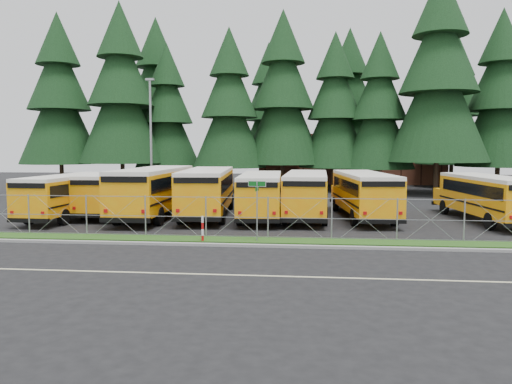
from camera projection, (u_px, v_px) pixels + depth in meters
ground at (290, 235)px, 24.66m from camera, size 120.00×120.00×0.00m
curb at (287, 246)px, 21.58m from camera, size 50.00×0.25×0.12m
grass_verge at (288, 241)px, 22.97m from camera, size 50.00×1.40×0.06m
road_lane_line at (281, 276)px, 16.73m from camera, size 50.00×0.12×0.01m
chainlink_fence at (289, 218)px, 23.58m from camera, size 44.00×0.10×2.00m
brick_building at (348, 158)px, 63.41m from camera, size 22.00×10.00×6.00m
bus_0 at (72, 196)px, 30.74m from camera, size 2.81×10.28×2.67m
bus_1 at (120, 193)px, 32.67m from camera, size 2.45×10.33×2.71m
bus_2 at (156, 193)px, 31.01m from camera, size 2.82×11.74×3.07m
bus_3 at (208, 193)px, 31.32m from camera, size 3.63×11.58×2.99m
bus_4 at (261, 196)px, 30.65m from camera, size 2.95×10.54×2.74m
bus_5 at (307, 195)px, 30.73m from camera, size 2.80×10.73×2.80m
bus_6 at (363, 196)px, 30.51m from camera, size 3.59×10.91×2.81m
bus_east at (485, 199)px, 29.03m from camera, size 3.52×10.53×2.71m
street_sign at (257, 198)px, 22.75m from camera, size 0.83×0.55×2.81m
striped_bollard at (203, 229)px, 22.83m from camera, size 0.11×0.11×1.20m
light_standard at (151, 134)px, 42.22m from camera, size 0.70×0.35×10.14m
conifer_0 at (59, 102)px, 51.48m from camera, size 8.23×8.23×18.20m
conifer_1 at (121, 97)px, 50.45m from camera, size 8.60×8.60×19.02m
conifer_2 at (167, 116)px, 52.77m from camera, size 6.94×6.94×15.35m
conifer_3 at (229, 110)px, 49.39m from camera, size 7.32×7.32×16.19m
conifer_4 at (283, 101)px, 50.44m from camera, size 8.22×8.22×18.18m
conifer_5 at (335, 112)px, 50.23m from camera, size 7.21×7.21×15.94m
conifer_6 at (379, 112)px, 48.55m from camera, size 7.04×7.04×15.57m
conifer_7 at (439, 83)px, 45.74m from camera, size 9.32×9.32×20.62m
conifer_8 at (500, 102)px, 46.86m from camera, size 7.84×7.84×17.33m
conifer_10 at (157, 102)px, 56.91m from camera, size 8.62×8.62×19.07m
conifer_11 at (269, 114)px, 59.23m from camera, size 7.57×7.57×16.75m
conifer_12 at (349, 108)px, 55.83m from camera, size 7.97×7.97×17.62m
conifer_13 at (453, 109)px, 54.88m from camera, size 7.81×7.81×17.28m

